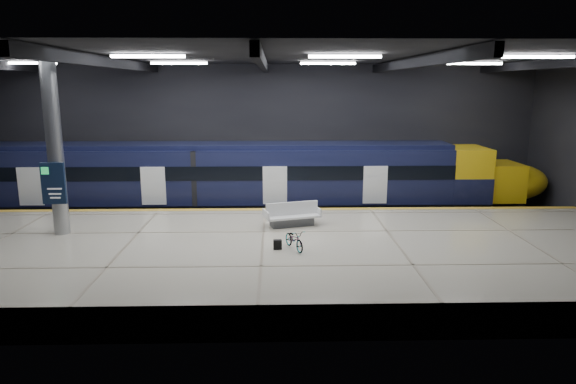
{
  "coord_description": "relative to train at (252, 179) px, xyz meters",
  "views": [
    {
      "loc": [
        0.49,
        -20.88,
        6.9
      ],
      "look_at": [
        1.05,
        1.5,
        2.2
      ],
      "focal_mm": 32.0,
      "sensor_mm": 36.0,
      "label": 1
    }
  ],
  "objects": [
    {
      "name": "train",
      "position": [
        0.0,
        0.0,
        0.0
      ],
      "size": [
        29.4,
        2.84,
        3.79
      ],
      "color": "black",
      "rests_on": "ground"
    },
    {
      "name": "info_column",
      "position": [
        -7.26,
        -6.52,
        2.4
      ],
      "size": [
        0.9,
        0.78,
        6.9
      ],
      "color": "#9EA0A5",
      "rests_on": "platform"
    },
    {
      "name": "pannier_bag",
      "position": [
        1.29,
        -8.77,
        -0.78
      ],
      "size": [
        0.31,
        0.2,
        0.35
      ],
      "primitive_type": "cube",
      "rotation": [
        0.0,
        0.0,
        0.05
      ],
      "color": "black",
      "rests_on": "platform"
    },
    {
      "name": "platform",
      "position": [
        0.74,
        -8.0,
        -1.51
      ],
      "size": [
        30.0,
        11.0,
        1.1
      ],
      "primitive_type": "cube",
      "color": "#B6AD9A",
      "rests_on": "ground"
    },
    {
      "name": "rails",
      "position": [
        0.74,
        0.0,
        -1.98
      ],
      "size": [
        30.0,
        1.52,
        0.16
      ],
      "color": "gray",
      "rests_on": "ground"
    },
    {
      "name": "room_shell",
      "position": [
        0.73,
        -5.49,
        3.66
      ],
      "size": [
        30.1,
        16.1,
        8.05
      ],
      "color": "black",
      "rests_on": "ground"
    },
    {
      "name": "bench",
      "position": [
        1.91,
        -5.64,
        -0.6
      ],
      "size": [
        2.48,
        1.54,
        1.02
      ],
      "rotation": [
        0.0,
        0.0,
        0.28
      ],
      "color": "#595B60",
      "rests_on": "platform"
    },
    {
      "name": "safety_strip",
      "position": [
        0.74,
        -2.75,
        -0.95
      ],
      "size": [
        30.0,
        0.4,
        0.01
      ],
      "primitive_type": "cube",
      "color": "gold",
      "rests_on": "platform"
    },
    {
      "name": "ground",
      "position": [
        0.74,
        -5.5,
        -2.06
      ],
      "size": [
        30.0,
        30.0,
        0.0
      ],
      "primitive_type": "plane",
      "color": "black",
      "rests_on": "ground"
    },
    {
      "name": "bicycle",
      "position": [
        1.89,
        -8.77,
        -0.59
      ],
      "size": [
        1.0,
        1.48,
        0.74
      ],
      "primitive_type": "imported",
      "rotation": [
        0.0,
        0.0,
        0.4
      ],
      "color": "#99999E",
      "rests_on": "platform"
    }
  ]
}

